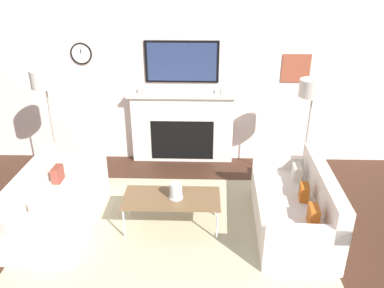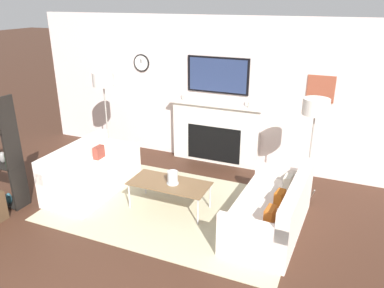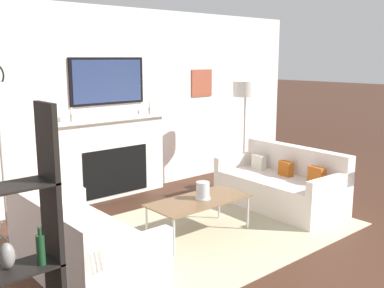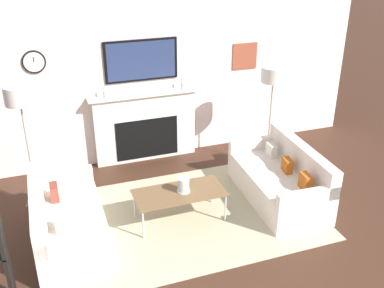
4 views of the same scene
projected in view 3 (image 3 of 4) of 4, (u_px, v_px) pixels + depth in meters
fireplace_wall at (108, 113)px, 6.39m from camera, size 7.59×0.28×2.70m
area_rug at (199, 234)px, 5.17m from camera, size 3.59×2.31×0.01m
couch_left at (79, 247)px, 4.16m from camera, size 0.82×1.64×0.76m
couch_right at (281, 186)px, 6.08m from camera, size 0.92×1.73×0.80m
coffee_table at (199, 202)px, 5.05m from camera, size 1.19×0.56×0.43m
hurricane_candle at (203, 191)px, 5.06m from camera, size 0.17×0.17×0.20m
floor_lamp_right at (245, 91)px, 6.78m from camera, size 0.38×0.38×1.66m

